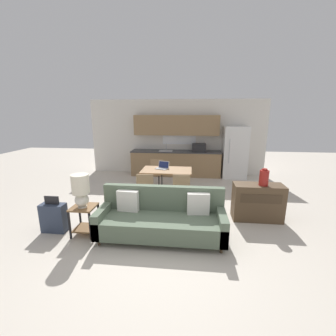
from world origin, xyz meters
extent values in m
plane|color=beige|center=(0.00, 0.00, 0.00)|extent=(20.00, 20.00, 0.00)
cube|color=silver|center=(0.00, 4.63, 1.35)|extent=(6.40, 0.06, 2.70)
cube|color=white|center=(0.10, 4.59, 1.59)|extent=(1.21, 0.01, 0.99)
cube|color=#8E704C|center=(0.00, 4.29, 0.43)|extent=(3.17, 0.62, 0.86)
cube|color=#38383A|center=(0.00, 4.29, 0.88)|extent=(3.20, 0.65, 0.04)
cube|color=#B2B5B7|center=(-0.36, 4.24, 0.90)|extent=(0.48, 0.36, 0.01)
cylinder|color=#B7BABC|center=(-0.36, 4.41, 1.02)|extent=(0.02, 0.02, 0.24)
cube|color=#8E704C|center=(0.00, 4.43, 1.80)|extent=(3.02, 0.34, 0.70)
cube|color=black|center=(0.82, 4.24, 1.04)|extent=(0.48, 0.36, 0.28)
cube|color=white|center=(2.05, 4.25, 0.89)|extent=(0.81, 0.67, 1.78)
cylinder|color=silver|center=(1.81, 3.89, 0.98)|extent=(0.02, 0.02, 0.80)
cube|color=olive|center=(-0.10, 2.22, 0.71)|extent=(1.35, 0.82, 0.04)
cylinder|color=olive|center=(-0.71, 1.87, 0.34)|extent=(0.05, 0.05, 0.69)
cylinder|color=olive|center=(0.52, 1.87, 0.34)|extent=(0.05, 0.05, 0.69)
cylinder|color=olive|center=(-0.71, 2.57, 0.34)|extent=(0.05, 0.05, 0.69)
cylinder|color=olive|center=(0.52, 2.57, 0.34)|extent=(0.05, 0.05, 0.69)
cylinder|color=#3D2D1E|center=(-0.99, -0.34, 0.05)|extent=(0.05, 0.05, 0.10)
cylinder|color=#3D2D1E|center=(1.08, -0.34, 0.05)|extent=(0.05, 0.05, 0.10)
cylinder|color=#3D2D1E|center=(-0.99, 0.30, 0.05)|extent=(0.05, 0.05, 0.10)
cylinder|color=#3D2D1E|center=(1.08, 0.30, 0.05)|extent=(0.05, 0.05, 0.10)
cube|color=#566651|center=(0.05, -0.02, 0.26)|extent=(2.27, 0.80, 0.32)
cube|color=#566651|center=(0.05, 0.31, 0.50)|extent=(2.27, 0.14, 0.80)
cube|color=#566651|center=(-1.02, -0.02, 0.33)|extent=(0.14, 0.80, 0.46)
cube|color=#566651|center=(1.11, -0.02, 0.33)|extent=(0.14, 0.80, 0.46)
cube|color=silver|center=(-0.60, 0.18, 0.62)|extent=(0.41, 0.15, 0.40)
cube|color=silver|center=(0.71, 0.18, 0.62)|extent=(0.41, 0.15, 0.40)
cube|color=brown|center=(-1.39, -0.01, 0.54)|extent=(0.42, 0.42, 0.03)
cube|color=brown|center=(-1.39, -0.01, 0.12)|extent=(0.38, 0.38, 0.02)
cube|color=black|center=(-1.58, -0.20, 0.26)|extent=(0.03, 0.03, 0.53)
cube|color=black|center=(-1.19, -0.20, 0.26)|extent=(0.03, 0.03, 0.53)
cube|color=black|center=(-1.58, 0.18, 0.26)|extent=(0.03, 0.03, 0.53)
cube|color=black|center=(-1.19, 0.18, 0.26)|extent=(0.03, 0.03, 0.53)
cylinder|color=silver|center=(-1.39, -0.05, 0.57)|extent=(0.16, 0.16, 0.02)
sphere|color=silver|center=(-1.39, -0.05, 0.70)|extent=(0.25, 0.25, 0.25)
cylinder|color=beige|center=(-1.39, -0.05, 1.00)|extent=(0.31, 0.31, 0.35)
cube|color=brown|center=(1.98, 0.96, 0.39)|extent=(1.01, 0.43, 0.78)
cube|color=#413020|center=(1.98, 0.75, 0.54)|extent=(0.81, 0.01, 0.19)
cylinder|color=maroon|center=(2.04, 0.92, 0.94)|extent=(0.19, 0.19, 0.32)
cylinder|color=maroon|center=(2.04, 0.92, 1.11)|extent=(0.10, 0.10, 0.04)
cube|color=#997A56|center=(0.33, 1.56, 0.44)|extent=(0.44, 0.44, 0.04)
cube|color=#997A56|center=(0.34, 1.36, 0.65)|extent=(0.40, 0.05, 0.37)
cylinder|color=black|center=(0.50, 1.73, 0.21)|extent=(0.03, 0.03, 0.42)
cylinder|color=black|center=(0.16, 1.72, 0.21)|extent=(0.03, 0.03, 0.42)
cylinder|color=black|center=(0.51, 1.39, 0.21)|extent=(0.03, 0.03, 0.42)
cylinder|color=black|center=(0.17, 1.38, 0.21)|extent=(0.03, 0.03, 0.42)
cube|color=#997A56|center=(-0.53, 2.87, 0.44)|extent=(0.47, 0.47, 0.04)
cube|color=#997A56|center=(-0.50, 3.06, 0.65)|extent=(0.40, 0.08, 0.37)
cylinder|color=black|center=(-0.72, 2.72, 0.21)|extent=(0.03, 0.03, 0.42)
cylinder|color=black|center=(-0.38, 2.68, 0.21)|extent=(0.03, 0.03, 0.42)
cylinder|color=black|center=(-0.67, 3.06, 0.21)|extent=(0.03, 0.03, 0.42)
cylinder|color=black|center=(-0.34, 3.01, 0.21)|extent=(0.03, 0.03, 0.42)
cube|color=#997A56|center=(-0.53, 1.50, 0.44)|extent=(0.46, 0.46, 0.04)
cube|color=#997A56|center=(-0.51, 1.30, 0.65)|extent=(0.40, 0.07, 0.37)
cylinder|color=black|center=(-0.37, 1.68, 0.21)|extent=(0.03, 0.03, 0.42)
cylinder|color=black|center=(-0.71, 1.65, 0.21)|extent=(0.03, 0.03, 0.42)
cylinder|color=black|center=(-0.34, 1.34, 0.21)|extent=(0.03, 0.03, 0.42)
cylinder|color=black|center=(-0.68, 1.31, 0.21)|extent=(0.03, 0.03, 0.42)
cube|color=#B7BABC|center=(-0.24, 2.28, 0.74)|extent=(0.38, 0.32, 0.02)
cube|color=#B7BABC|center=(-0.20, 2.39, 0.83)|extent=(0.32, 0.16, 0.20)
cube|color=navy|center=(-0.20, 2.39, 0.83)|extent=(0.28, 0.14, 0.17)
cube|color=#2D384C|center=(-2.02, 0.03, 0.28)|extent=(0.46, 0.22, 0.56)
cube|color=black|center=(-2.02, 0.03, 0.64)|extent=(0.28, 0.02, 0.16)
camera|label=1|loc=(0.56, -3.65, 2.22)|focal=24.00mm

